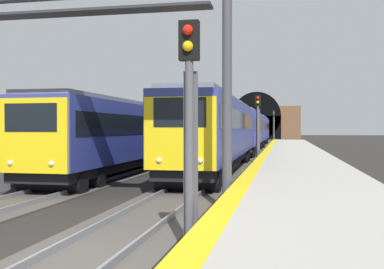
% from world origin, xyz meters
% --- Properties ---
extents(ground_plane, '(320.00, 320.00, 0.00)m').
position_xyz_m(ground_plane, '(0.00, 0.00, 0.00)').
color(ground_plane, '#282623').
extents(platform_right, '(112.00, 4.12, 0.91)m').
position_xyz_m(platform_right, '(0.00, -4.30, 0.45)').
color(platform_right, '#ADA89E').
rests_on(platform_right, ground_plane).
extents(platform_right_edge_strip, '(112.00, 0.50, 0.01)m').
position_xyz_m(platform_right_edge_strip, '(0.00, -2.49, 0.91)').
color(platform_right_edge_strip, yellow).
rests_on(platform_right_edge_strip, platform_right).
extents(track_main_line, '(160.00, 2.83, 0.21)m').
position_xyz_m(track_main_line, '(0.00, 0.00, 0.04)').
color(track_main_line, '#4C4742').
rests_on(track_main_line, ground_plane).
extents(train_main_approaching, '(59.39, 2.84, 4.10)m').
position_xyz_m(train_main_approaching, '(37.54, -0.00, 2.34)').
color(train_main_approaching, navy).
rests_on(train_main_approaching, ground_plane).
extents(train_adjacent_platform, '(63.27, 2.93, 4.75)m').
position_xyz_m(train_adjacent_platform, '(37.95, 4.87, 2.21)').
color(train_adjacent_platform, navy).
rests_on(train_adjacent_platform, ground_plane).
extents(railway_signal_near, '(0.39, 0.38, 4.49)m').
position_xyz_m(railway_signal_near, '(0.72, -1.88, 2.67)').
color(railway_signal_near, '#4C4C54').
rests_on(railway_signal_near, ground_plane).
extents(railway_signal_mid, '(0.39, 0.38, 4.75)m').
position_xyz_m(railway_signal_mid, '(24.15, -1.88, 2.80)').
color(railway_signal_mid, '#4C4C54').
rests_on(railway_signal_mid, ground_plane).
extents(railway_signal_far, '(0.39, 0.38, 5.70)m').
position_xyz_m(railway_signal_far, '(76.06, -1.88, 3.43)').
color(railway_signal_far, '#4C4C54').
rests_on(railway_signal_far, ground_plane).
extents(overhead_signal_gantry, '(0.70, 9.23, 6.80)m').
position_xyz_m(overhead_signal_gantry, '(5.25, 2.43, 5.21)').
color(overhead_signal_gantry, '#3F3F47').
rests_on(overhead_signal_gantry, ground_plane).
extents(tunnel_portal, '(2.51, 19.60, 10.97)m').
position_xyz_m(tunnel_portal, '(97.43, 2.43, 3.76)').
color(tunnel_portal, brown).
rests_on(tunnel_portal, ground_plane).
extents(catenary_mast_near, '(0.22, 2.19, 7.50)m').
position_xyz_m(catenary_mast_near, '(54.45, 11.59, 3.86)').
color(catenary_mast_near, '#595B60').
rests_on(catenary_mast_near, ground_plane).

